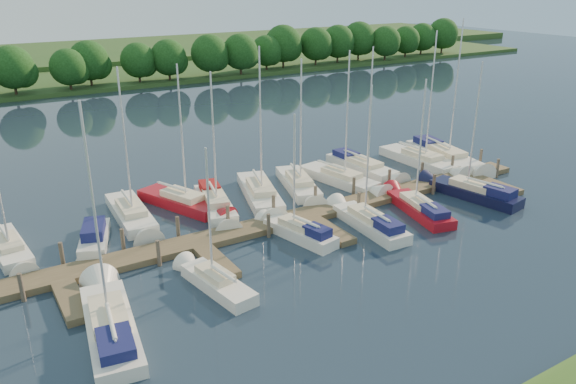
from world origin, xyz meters
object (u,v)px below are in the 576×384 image
dock (311,219)px  sailboat_n_0 (10,250)px  sailboat_n_5 (261,196)px  sailboat_s_2 (298,233)px  motorboat (94,239)px

dock → sailboat_n_0: sailboat_n_0 is taller
sailboat_n_0 → sailboat_n_5: size_ratio=0.78×
dock → sailboat_n_5: size_ratio=3.45×
sailboat_s_2 → dock: bearing=27.2°
sailboat_n_5 → sailboat_s_2: 7.04m
sailboat_n_5 → sailboat_s_2: sailboat_n_5 is taller
motorboat → sailboat_s_2: (11.23, -5.88, 0.01)m
dock → motorboat: 13.92m
sailboat_n_0 → sailboat_n_5: sailboat_n_5 is taller
dock → motorboat: motorboat is taller
sailboat_n_0 → sailboat_s_2: size_ratio=1.08×
dock → sailboat_n_0: bearing=163.1°
dock → sailboat_n_5: 5.34m
dock → sailboat_n_0: 18.73m
sailboat_n_0 → motorboat: bearing=160.0°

